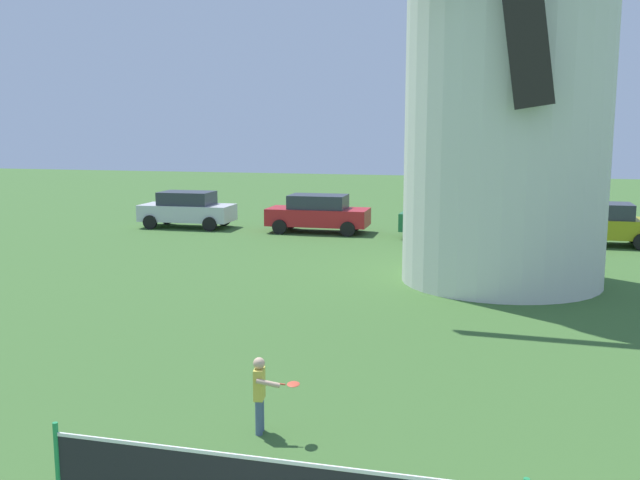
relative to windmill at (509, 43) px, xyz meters
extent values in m
cylinder|color=silver|center=(0.00, 0.02, -1.71)|extent=(5.51, 5.51, 9.66)
cylinder|color=#238E4C|center=(-4.67, -13.90, -5.99)|extent=(0.06, 0.06, 1.10)
cube|color=white|center=(-2.17, -13.90, -5.57)|extent=(4.97, 0.02, 0.04)
cylinder|color=slate|center=(-3.23, -11.20, -6.29)|extent=(0.10, 0.10, 0.51)
cylinder|color=slate|center=(-3.21, -11.33, -6.29)|extent=(0.10, 0.10, 0.51)
cube|color=#E5CC4C|center=(-3.22, -11.27, -5.81)|extent=(0.17, 0.26, 0.45)
sphere|color=#DBB28E|center=(-3.22, -11.27, -5.51)|extent=(0.17, 0.17, 0.17)
cylinder|color=#DBB28E|center=(-3.24, -11.11, -5.83)|extent=(0.07, 0.07, 0.34)
cylinder|color=#DBB28E|center=(-3.05, -11.38, -5.75)|extent=(0.35, 0.12, 0.13)
cylinder|color=#D84C33|center=(-2.92, -11.36, -5.75)|extent=(0.22, 0.06, 0.04)
ellipsoid|color=#D84C33|center=(-2.70, -11.33, -5.75)|extent=(0.21, 0.26, 0.03)
cube|color=silver|center=(-13.25, 7.84, -5.89)|extent=(4.03, 1.83, 0.70)
cube|color=#2D333D|center=(-13.25, 7.84, -5.26)|extent=(2.28, 1.57, 0.56)
cylinder|color=black|center=(-11.92, 8.74, -6.24)|extent=(0.61, 0.20, 0.60)
cylinder|color=black|center=(-11.87, 7.04, -6.24)|extent=(0.61, 0.20, 0.60)
cylinder|color=black|center=(-14.63, 8.65, -6.24)|extent=(0.61, 0.20, 0.60)
cylinder|color=black|center=(-14.57, 6.95, -6.24)|extent=(0.61, 0.20, 0.60)
cube|color=red|center=(-7.38, 7.86, -5.89)|extent=(4.20, 1.80, 0.70)
cube|color=#2D333D|center=(-7.38, 7.86, -5.26)|extent=(2.36, 1.55, 0.56)
cylinder|color=black|center=(-5.99, 8.75, -6.24)|extent=(0.60, 0.19, 0.60)
cylinder|color=black|center=(-5.95, 7.05, -6.24)|extent=(0.60, 0.19, 0.60)
cylinder|color=black|center=(-8.82, 8.68, -6.24)|extent=(0.60, 0.19, 0.60)
cylinder|color=black|center=(-8.78, 6.98, -6.24)|extent=(0.60, 0.19, 0.60)
cube|color=#1E6638|center=(-1.92, 7.53, -5.89)|extent=(3.94, 1.82, 0.70)
cube|color=#2D333D|center=(-1.92, 7.53, -5.26)|extent=(2.22, 1.56, 0.56)
cylinder|color=black|center=(-0.57, 8.34, -6.24)|extent=(0.61, 0.20, 0.60)
cylinder|color=black|center=(-0.62, 6.64, -6.24)|extent=(0.61, 0.20, 0.60)
cylinder|color=black|center=(-3.21, 8.42, -6.24)|extent=(0.61, 0.20, 0.60)
cylinder|color=black|center=(-3.27, 6.72, -6.24)|extent=(0.61, 0.20, 0.60)
cube|color=#999919|center=(3.45, 7.41, -5.89)|extent=(4.05, 1.70, 0.70)
cube|color=#2D333D|center=(3.45, 7.41, -5.26)|extent=(2.27, 1.50, 0.56)
cylinder|color=black|center=(4.83, 8.26, -6.24)|extent=(0.60, 0.18, 0.60)
cylinder|color=black|center=(2.07, 8.26, -6.24)|extent=(0.60, 0.18, 0.60)
cylinder|color=black|center=(2.07, 6.56, -6.24)|extent=(0.60, 0.18, 0.60)
camera|label=1|loc=(0.03, -20.36, -2.21)|focal=39.95mm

